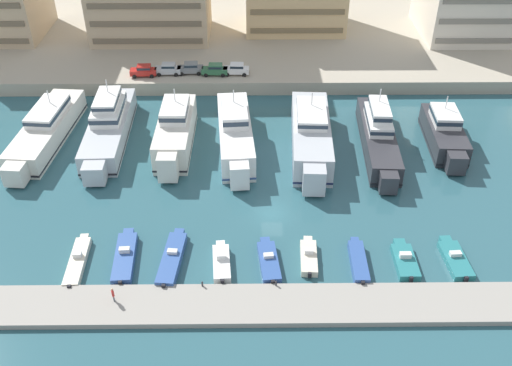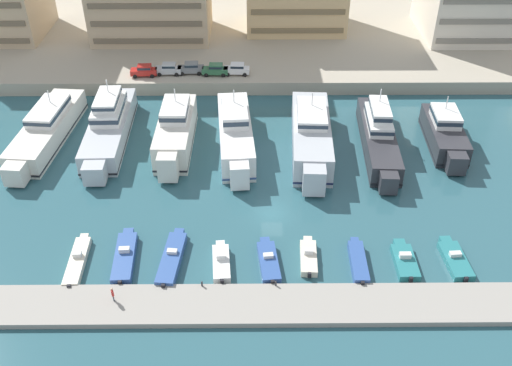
{
  "view_description": "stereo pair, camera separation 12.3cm",
  "coord_description": "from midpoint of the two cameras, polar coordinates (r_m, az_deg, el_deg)",
  "views": [
    {
      "loc": [
        -2.4,
        -51.14,
        41.97
      ],
      "look_at": [
        -1.88,
        2.48,
        2.5
      ],
      "focal_mm": 40.0,
      "sensor_mm": 36.0,
      "label": 1
    },
    {
      "loc": [
        -2.28,
        -51.14,
        41.97
      ],
      "look_at": [
        -1.88,
        2.48,
        2.5
      ],
      "focal_mm": 40.0,
      "sensor_mm": 36.0,
      "label": 2
    }
  ],
  "objects": [
    {
      "name": "yacht_silver_left",
      "position": [
        80.92,
        -14.56,
        5.59
      ],
      "size": [
        5.35,
        22.06,
        7.68
      ],
      "color": "silver",
      "rests_on": "ground"
    },
    {
      "name": "motorboat_blue_center",
      "position": [
        59.59,
        1.22,
        -7.83
      ],
      "size": [
        2.44,
        6.78,
        1.24
      ],
      "color": "#33569E",
      "rests_on": "ground"
    },
    {
      "name": "yacht_charcoal_center_right",
      "position": [
        78.13,
        12.08,
        4.74
      ],
      "size": [
        4.93,
        21.08,
        7.55
      ],
      "color": "#333338",
      "rests_on": "ground"
    },
    {
      "name": "bollard_west_mid",
      "position": [
        56.76,
        1.96,
        -9.97
      ],
      "size": [
        0.2,
        0.2,
        0.61
      ],
      "color": "#2D2D33",
      "rests_on": "pier_dock"
    },
    {
      "name": "motorboat_teal_far_right",
      "position": [
        63.41,
        19.22,
        -7.17
      ],
      "size": [
        2.5,
        6.6,
        1.16
      ],
      "color": "teal",
      "rests_on": "ground"
    },
    {
      "name": "car_green_center_left",
      "position": [
        92.11,
        -4.17,
        11.29
      ],
      "size": [
        4.15,
        2.02,
        1.8
      ],
      "color": "#2D6642",
      "rests_on": "quay_promenade"
    },
    {
      "name": "car_silver_left",
      "position": [
        93.13,
        -8.81,
        11.25
      ],
      "size": [
        4.13,
        1.98,
        1.8
      ],
      "color": "#B7BCC1",
      "rests_on": "quay_promenade"
    },
    {
      "name": "motorboat_white_center_left",
      "position": [
        59.46,
        -3.53,
        -7.96
      ],
      "size": [
        2.09,
        6.08,
        1.51
      ],
      "color": "white",
      "rests_on": "ground"
    },
    {
      "name": "yacht_charcoal_mid_right",
      "position": [
        81.3,
        18.29,
        4.78
      ],
      "size": [
        4.92,
        15.05,
        6.36
      ],
      "color": "#333338",
      "rests_on": "ground"
    },
    {
      "name": "ground_plane",
      "position": [
        66.2,
        1.6,
        -3.01
      ],
      "size": [
        400.0,
        400.0,
        0.0
      ],
      "primitive_type": "plane",
      "color": "#2D5B66"
    },
    {
      "name": "motorboat_blue_mid_right",
      "position": [
        60.4,
        10.14,
        -7.76
      ],
      "size": [
        1.68,
        6.81,
        0.96
      ],
      "color": "#33569E",
      "rests_on": "ground"
    },
    {
      "name": "motorboat_cream_far_left",
      "position": [
        62.5,
        -17.46,
        -7.47
      ],
      "size": [
        1.84,
        7.99,
        1.23
      ],
      "color": "beige",
      "rests_on": "ground"
    },
    {
      "name": "pier_dock",
      "position": [
        55.71,
        2.08,
        -12.09
      ],
      "size": [
        120.0,
        4.99,
        0.61
      ],
      "primitive_type": "cube",
      "color": "#9E998E",
      "rests_on": "ground"
    },
    {
      "name": "motorboat_teal_right",
      "position": [
        61.72,
        14.6,
        -7.49
      ],
      "size": [
        2.16,
        6.09,
        1.28
      ],
      "color": "teal",
      "rests_on": "ground"
    },
    {
      "name": "car_grey_mid_left",
      "position": [
        92.95,
        -6.61,
        11.38
      ],
      "size": [
        4.16,
        2.03,
        1.8
      ],
      "color": "slate",
      "rests_on": "quay_promenade"
    },
    {
      "name": "pedestrian_near_edge",
      "position": [
        56.56,
        -14.19,
        -10.67
      ],
      "size": [
        0.37,
        0.61,
        1.66
      ],
      "color": "#4C515B",
      "rests_on": "pier_dock"
    },
    {
      "name": "yacht_ivory_far_left",
      "position": [
        83.22,
        -20.27,
        5.06
      ],
      "size": [
        6.38,
        22.08,
        6.19
      ],
      "color": "silver",
      "rests_on": "ground"
    },
    {
      "name": "yacht_ivory_mid_left",
      "position": [
        77.36,
        -8.13,
        5.14
      ],
      "size": [
        4.59,
        17.58,
        7.46
      ],
      "color": "silver",
      "rests_on": "ground"
    },
    {
      "name": "car_red_far_left",
      "position": [
        93.23,
        -11.21,
        11.0
      ],
      "size": [
        4.16,
        2.04,
        1.8
      ],
      "color": "red",
      "rests_on": "quay_promenade"
    },
    {
      "name": "bollard_west",
      "position": [
        56.93,
        -5.46,
        -9.98
      ],
      "size": [
        0.2,
        0.2,
        0.61
      ],
      "color": "#2D2D33",
      "rests_on": "pier_dock"
    },
    {
      "name": "motorboat_blue_left",
      "position": [
        61.61,
        -13.03,
        -7.2
      ],
      "size": [
        2.45,
        8.31,
        1.38
      ],
      "color": "#33569E",
      "rests_on": "ground"
    },
    {
      "name": "car_white_center",
      "position": [
        92.11,
        -2.01,
        11.37
      ],
      "size": [
        4.18,
        2.09,
        1.8
      ],
      "color": "white",
      "rests_on": "quay_promenade"
    },
    {
      "name": "yacht_silver_center",
      "position": [
        76.2,
        5.48,
        4.74
      ],
      "size": [
        5.85,
        21.17,
        7.11
      ],
      "color": "silver",
      "rests_on": "ground"
    },
    {
      "name": "motorboat_cream_center_right",
      "position": [
        60.36,
        5.23,
        -7.36
      ],
      "size": [
        1.93,
        5.89,
        1.3
      ],
      "color": "beige",
      "rests_on": "ground"
    },
    {
      "name": "yacht_white_center_left",
      "position": [
        76.53,
        -2.13,
        5.04
      ],
      "size": [
        5.53,
        20.25,
        7.26
      ],
      "color": "white",
      "rests_on": "ground"
    },
    {
      "name": "motorboat_blue_mid_left",
      "position": [
        60.43,
        -8.45,
        -7.48
      ],
      "size": [
        2.57,
        8.66,
        1.34
      ],
      "color": "#33569E",
      "rests_on": "ground"
    },
    {
      "name": "quay_promenade",
      "position": [
        122.35,
        0.59,
        16.82
      ],
      "size": [
        180.0,
        70.0,
        2.12
      ],
      "primitive_type": "cube",
      "color": "#ADA38E",
      "rests_on": "ground"
    }
  ]
}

